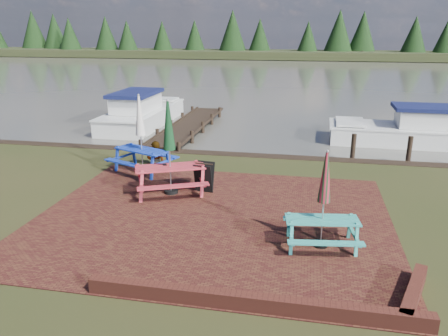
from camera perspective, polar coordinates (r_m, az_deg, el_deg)
ground at (r=10.43m, az=-2.72°, el=-8.83°), size 120.00×120.00×0.00m
paving at (r=11.30m, az=-1.52°, el=-6.56°), size 9.00×7.50×0.02m
brick_wall at (r=8.02m, az=8.62°, el=-16.73°), size 6.21×1.79×0.30m
water at (r=46.33m, az=8.41°, el=11.84°), size 120.00×60.00×0.02m
far_treeline at (r=75.09m, az=9.77°, el=16.51°), size 120.00×10.00×8.10m
picnic_table_teal at (r=9.84m, az=12.76°, el=-5.96°), size 1.78×1.63×2.22m
picnic_table_red at (r=12.72m, az=-7.08°, el=0.75°), size 2.54×2.43×2.77m
picnic_table_blue at (r=14.89m, az=-10.73°, el=2.88°), size 2.38×2.27×2.61m
chalkboard at (r=12.96m, az=-2.60°, el=-1.20°), size 0.57×0.59×0.88m
jetty at (r=21.61m, az=-4.68°, el=5.58°), size 1.76×9.08×1.00m
boat_jetty at (r=23.30m, az=-10.67°, el=6.96°), size 2.43×7.02×2.03m
boat_near at (r=20.81m, az=23.57°, el=4.36°), size 6.95×2.57×1.87m
person at (r=15.55m, az=-8.98°, el=3.45°), size 0.71×0.54×1.75m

